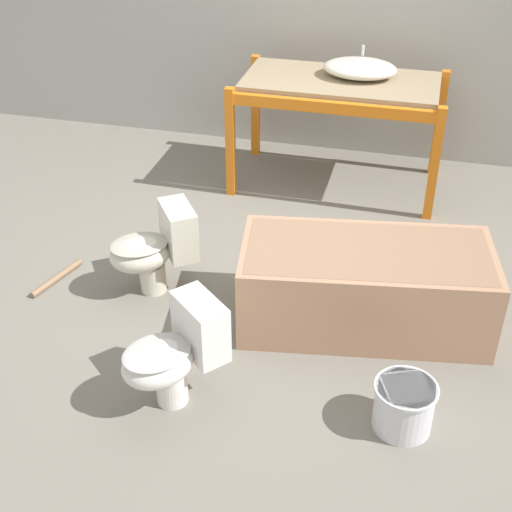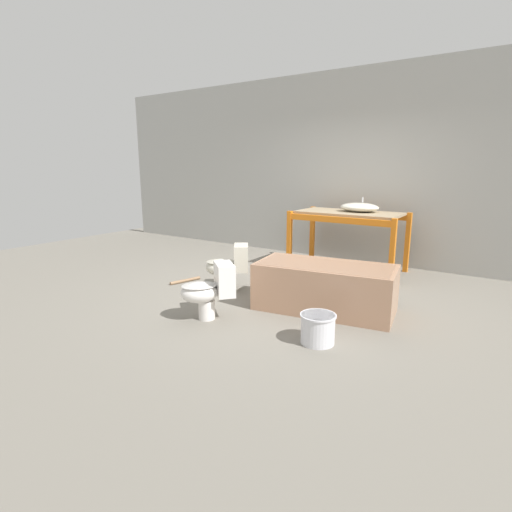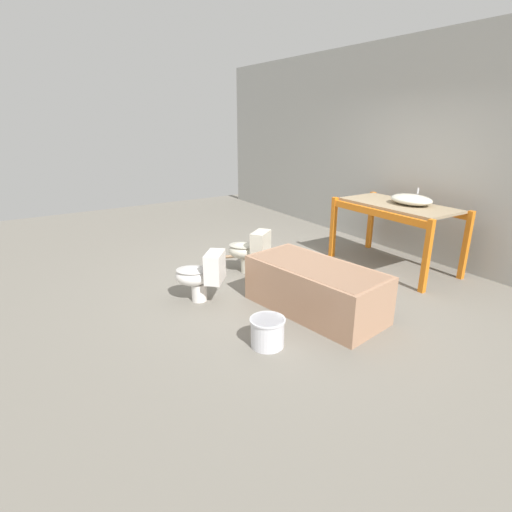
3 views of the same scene
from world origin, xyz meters
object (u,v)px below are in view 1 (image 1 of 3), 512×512
Objects in this scene: sink_basin at (360,68)px; toilet_far at (174,352)px; bathtub_main at (365,281)px; bucket_white at (404,405)px; toilet_near at (155,248)px.

sink_basin is 0.93× the size of toilet_far.
bucket_white is (0.32, -0.86, -0.16)m from bathtub_main.
sink_basin is at bearing 90.89° from bathtub_main.
toilet_near is at bearing 153.37° from bucket_white.
bathtub_main is 1.40m from toilet_near.
toilet_near is 1.08m from toilet_far.
toilet_far is at bearing -8.59° from toilet_near.
bucket_white is (1.24, 0.10, -0.18)m from toilet_far.
bathtub_main is 2.51× the size of toilet_near.
toilet_far reaches higher than bathtub_main.
toilet_near reaches higher than bathtub_main.
bathtub_main is at bearing 110.71° from bucket_white.
toilet_far reaches higher than bucket_white.
sink_basin is 2.11m from bathtub_main.
sink_basin is 2.33m from toilet_near.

